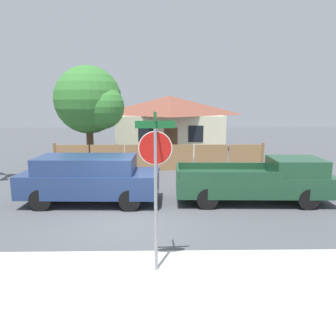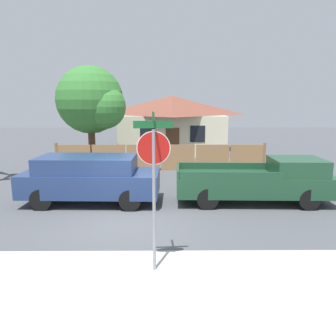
% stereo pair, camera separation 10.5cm
% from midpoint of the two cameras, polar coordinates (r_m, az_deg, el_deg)
% --- Properties ---
extents(ground_plane, '(80.00, 80.00, 0.00)m').
position_cam_midpoint_polar(ground_plane, '(10.29, -6.67, -9.36)').
color(ground_plane, '#4C4F54').
extents(sidewalk_strip, '(36.00, 3.20, 0.01)m').
position_cam_midpoint_polar(sidewalk_strip, '(7.06, -9.94, -19.61)').
color(sidewalk_strip, beige).
rests_on(sidewalk_strip, ground).
extents(wooden_fence, '(11.38, 0.12, 1.51)m').
position_cam_midpoint_polar(wooden_fence, '(17.76, -1.11, 1.83)').
color(wooden_fence, '#997047').
rests_on(wooden_fence, ground).
extents(house, '(8.00, 7.46, 4.16)m').
position_cam_midpoint_polar(house, '(25.31, 0.75, 7.93)').
color(house, beige).
rests_on(house, ground).
extents(oak_tree, '(3.97, 3.78, 5.68)m').
position_cam_midpoint_polar(oak_tree, '(19.23, -12.79, 11.21)').
color(oak_tree, brown).
rests_on(oak_tree, ground).
extents(red_suv, '(4.96, 2.09, 1.74)m').
position_cam_midpoint_polar(red_suv, '(12.19, -13.15, -1.64)').
color(red_suv, navy).
rests_on(red_suv, ground).
extents(orange_pickup, '(5.65, 2.03, 1.66)m').
position_cam_midpoint_polar(orange_pickup, '(12.42, 15.99, -2.16)').
color(orange_pickup, '#1E472D').
rests_on(orange_pickup, ground).
extents(stop_sign, '(0.82, 0.73, 3.44)m').
position_cam_midpoint_polar(stop_sign, '(6.78, -2.06, 0.28)').
color(stop_sign, gray).
rests_on(stop_sign, ground).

